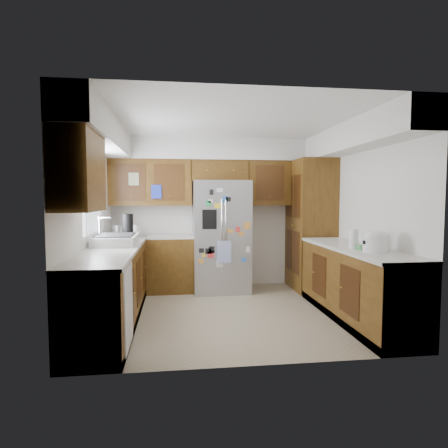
% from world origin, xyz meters
% --- Properties ---
extents(floor, '(3.60, 3.60, 0.00)m').
position_xyz_m(floor, '(0.00, 0.00, 0.00)').
color(floor, tan).
rests_on(floor, ground).
extents(room_shell, '(3.64, 3.24, 2.52)m').
position_xyz_m(room_shell, '(-0.11, 0.36, 1.82)').
color(room_shell, white).
rests_on(room_shell, ground).
extents(left_counter_run, '(1.36, 3.20, 0.92)m').
position_xyz_m(left_counter_run, '(-1.36, 0.03, 0.43)').
color(left_counter_run, '#472B0D').
rests_on(left_counter_run, ground).
extents(right_counter_run, '(0.63, 2.25, 0.92)m').
position_xyz_m(right_counter_run, '(1.50, -0.47, 0.42)').
color(right_counter_run, '#472B0D').
rests_on(right_counter_run, ground).
extents(pantry, '(0.60, 0.90, 2.15)m').
position_xyz_m(pantry, '(1.50, 1.15, 1.07)').
color(pantry, '#472B0D').
rests_on(pantry, ground).
extents(fridge, '(0.90, 0.79, 1.80)m').
position_xyz_m(fridge, '(-0.00, 1.20, 0.90)').
color(fridge, '#A3A4A9').
rests_on(fridge, ground).
extents(bridge_cabinet, '(0.96, 0.34, 0.35)m').
position_xyz_m(bridge_cabinet, '(0.00, 1.43, 1.98)').
color(bridge_cabinet, '#472B0D').
rests_on(bridge_cabinet, fridge).
extents(fridge_top_items, '(0.65, 0.34, 0.25)m').
position_xyz_m(fridge_top_items, '(0.01, 1.39, 2.27)').
color(fridge_top_items, '#2833CA').
rests_on(fridge_top_items, bridge_cabinet).
extents(sink_assembly, '(0.52, 0.70, 0.37)m').
position_xyz_m(sink_assembly, '(-1.50, 0.10, 0.99)').
color(sink_assembly, white).
rests_on(sink_assembly, left_counter_run).
extents(left_counter_clutter, '(0.39, 0.85, 0.38)m').
position_xyz_m(left_counter_clutter, '(-1.44, 0.83, 1.05)').
color(left_counter_clutter, black).
rests_on(left_counter_clutter, left_counter_run).
extents(rice_cooker, '(0.29, 0.28, 0.25)m').
position_xyz_m(rice_cooker, '(1.50, -0.92, 1.05)').
color(rice_cooker, white).
rests_on(rice_cooker, right_counter_run).
extents(paper_towel, '(0.11, 0.11, 0.24)m').
position_xyz_m(paper_towel, '(1.39, -0.61, 1.04)').
color(paper_towel, white).
rests_on(paper_towel, right_counter_run).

